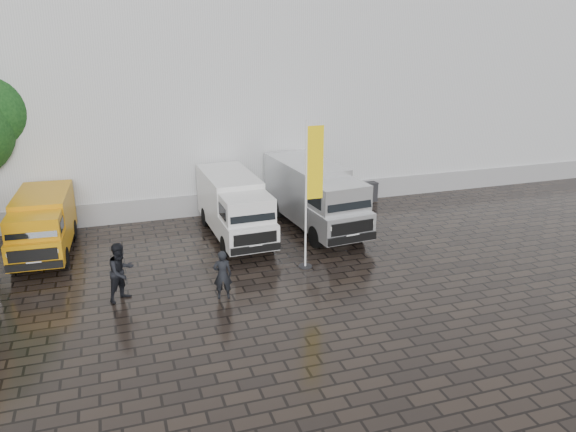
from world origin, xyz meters
The scene contains 10 objects.
ground centered at (0.00, 0.00, 0.00)m, with size 120.00×120.00×0.00m, color black.
exhibition_hall centered at (2.00, 16.00, 6.00)m, with size 44.00×16.00×12.00m, color silver.
hall_plinth centered at (2.00, 7.95, 0.50)m, with size 44.00×0.15×1.00m, color gray.
van_yellow centered at (-8.46, 5.14, 1.15)m, with size 1.92×4.98×2.30m, color orange, non-canonical shape.
van_white centered at (-1.03, 4.70, 1.27)m, with size 1.96×5.88×2.55m, color white, non-canonical shape.
van_silver centered at (2.53, 4.70, 1.40)m, with size 2.16×6.47×2.80m, color silver, non-canonical shape.
flagpole centered at (0.92, 0.88, 3.07)m, with size 0.88×0.50×5.44m.
wheelie_bin centered at (6.65, 7.58, 0.48)m, with size 0.58×0.58×0.96m, color black.
person_front centered at (-2.66, -0.64, 0.84)m, with size 0.61×0.40×1.67m, color black.
person_tent centered at (-5.77, 0.28, 0.98)m, with size 0.95×0.74×1.96m, color black.
Camera 1 is at (-5.75, -17.00, 8.54)m, focal length 35.00 mm.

